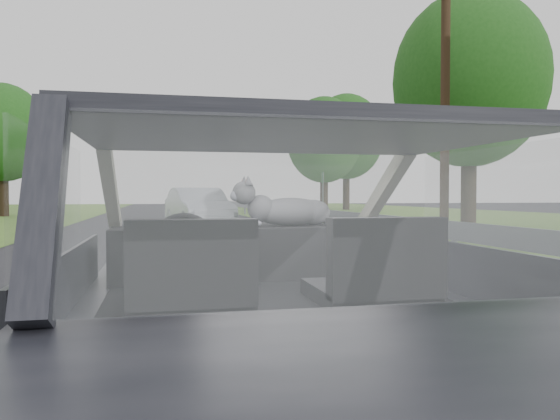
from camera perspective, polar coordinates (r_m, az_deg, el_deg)
name	(u,v)px	position (r m, az deg, el deg)	size (l,w,h in m)	color
subject_car	(273,292)	(2.60, -0.71, -8.55)	(1.80, 4.00, 1.45)	#25252C
dashboard	(252,252)	(3.19, -2.98, -4.40)	(1.58, 0.45, 0.30)	black
driver_seat	(191,270)	(2.24, -9.32, -6.20)	(0.50, 0.72, 0.42)	black
passenger_seat	(377,265)	(2.42, 10.06, -5.63)	(0.50, 0.72, 0.42)	black
steering_wheel	(184,246)	(2.85, -9.97, -3.73)	(0.36, 0.36, 0.04)	black
cat	(291,210)	(3.21, 1.13, 0.01)	(0.64, 0.20, 0.29)	slate
guardrail	(364,220)	(13.42, 8.73, -1.00)	(0.05, 90.00, 0.32)	slate
other_car	(198,209)	(17.98, -8.52, 0.07)	(1.70, 4.31, 1.42)	silver
highway_sign	(323,196)	(25.70, 4.50, 1.46)	(0.09, 0.90, 2.25)	#0D4A1D
utility_pole	(445,102)	(14.56, 16.87, 10.77)	(0.23, 0.23, 7.04)	#322213
tree_1	(469,114)	(20.03, 19.17, 9.43)	(5.20, 5.20, 7.88)	#194513
tree_2	(324,157)	(34.60, 4.63, 5.55)	(4.72, 4.72, 7.15)	#194513
tree_3	(346,154)	(43.82, 6.95, 5.88)	(5.89, 5.89, 8.93)	#194513
tree_6	(3,152)	(33.41, -26.95, 5.44)	(4.65, 4.65, 7.04)	#194513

